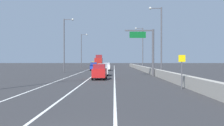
# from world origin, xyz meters

# --- Properties ---
(ground_plane) EXTENTS (320.00, 320.00, 0.00)m
(ground_plane) POSITION_xyz_m (0.00, 64.00, 0.00)
(ground_plane) COLOR #2D2D30
(lane_stripe_left) EXTENTS (0.16, 130.00, 0.00)m
(lane_stripe_left) POSITION_xyz_m (-5.50, 55.00, 0.00)
(lane_stripe_left) COLOR silver
(lane_stripe_left) RESTS_ON ground_plane
(lane_stripe_center) EXTENTS (0.16, 130.00, 0.00)m
(lane_stripe_center) POSITION_xyz_m (-2.00, 55.00, 0.00)
(lane_stripe_center) COLOR silver
(lane_stripe_center) RESTS_ON ground_plane
(lane_stripe_right) EXTENTS (0.16, 130.00, 0.00)m
(lane_stripe_right) POSITION_xyz_m (1.50, 55.00, 0.00)
(lane_stripe_right) COLOR silver
(lane_stripe_right) RESTS_ON ground_plane
(jersey_barrier_right) EXTENTS (0.60, 120.00, 1.10)m
(jersey_barrier_right) POSITION_xyz_m (8.28, 40.00, 0.55)
(jersey_barrier_right) COLOR #9E998E
(jersey_barrier_right) RESTS_ON ground_plane
(overhead_sign_gantry) EXTENTS (4.68, 0.36, 7.50)m
(overhead_sign_gantry) POSITION_xyz_m (6.94, 33.44, 4.73)
(overhead_sign_gantry) COLOR #47474C
(overhead_sign_gantry) RESTS_ON ground_plane
(speed_advisory_sign) EXTENTS (0.60, 0.11, 3.00)m
(speed_advisory_sign) POSITION_xyz_m (7.38, 15.09, 1.76)
(speed_advisory_sign) COLOR #4C4C51
(speed_advisory_sign) RESTS_ON ground_plane
(lamp_post_right_second) EXTENTS (2.14, 0.44, 11.19)m
(lamp_post_right_second) POSITION_xyz_m (8.89, 34.12, 6.36)
(lamp_post_right_second) COLOR #4C4C51
(lamp_post_right_second) RESTS_ON ground_plane
(lamp_post_right_third) EXTENTS (2.14, 0.44, 11.19)m
(lamp_post_right_third) POSITION_xyz_m (8.80, 60.02, 6.36)
(lamp_post_right_third) COLOR #4C4C51
(lamp_post_right_third) RESTS_ON ground_plane
(lamp_post_left_mid) EXTENTS (2.14, 0.44, 11.19)m
(lamp_post_left_mid) POSITION_xyz_m (-8.67, 45.30, 6.36)
(lamp_post_left_mid) COLOR #4C4C51
(lamp_post_left_mid) RESTS_ON ground_plane
(lamp_post_left_far) EXTENTS (2.14, 0.44, 11.19)m
(lamp_post_left_far) POSITION_xyz_m (-9.13, 76.38, 6.36)
(lamp_post_left_far) COLOR #4C4C51
(lamp_post_left_far) RESTS_ON ground_plane
(car_red_0) EXTENTS (1.85, 4.16, 2.04)m
(car_red_0) POSITION_xyz_m (-0.47, 26.25, 1.01)
(car_red_0) COLOR red
(car_red_0) RESTS_ON ground_plane
(car_yellow_1) EXTENTS (2.08, 4.57, 2.04)m
(car_yellow_1) POSITION_xyz_m (-6.45, 91.00, 1.01)
(car_yellow_1) COLOR gold
(car_yellow_1) RESTS_ON ground_plane
(car_white_2) EXTENTS (1.80, 4.25, 1.93)m
(car_white_2) POSITION_xyz_m (-0.37, 55.87, 0.96)
(car_white_2) COLOR white
(car_white_2) RESTS_ON ground_plane
(car_blue_3) EXTENTS (1.87, 4.05, 2.02)m
(car_blue_3) POSITION_xyz_m (-3.61, 55.98, 1.00)
(car_blue_3) COLOR #1E389E
(car_blue_3) RESTS_ON ground_plane
(car_silver_4) EXTENTS (1.91, 4.40, 2.01)m
(car_silver_4) POSITION_xyz_m (-0.44, 34.58, 1.00)
(car_silver_4) COLOR #B7B7BC
(car_silver_4) RESTS_ON ground_plane
(box_truck) EXTENTS (2.54, 7.63, 4.38)m
(box_truck) POSITION_xyz_m (-3.69, 77.35, 2.00)
(box_truck) COLOR #A51E19
(box_truck) RESTS_ON ground_plane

